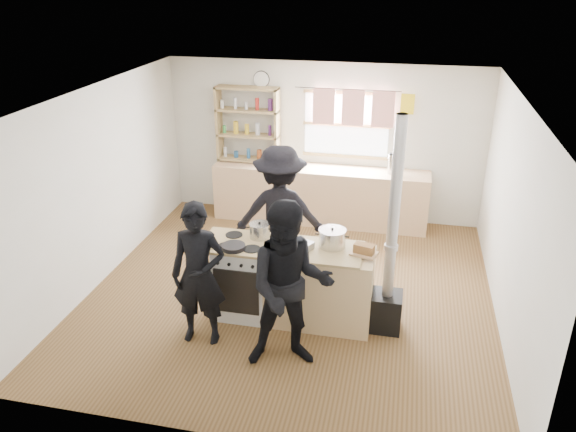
% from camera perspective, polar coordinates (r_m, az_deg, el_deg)
% --- Properties ---
extents(ground, '(5.00, 5.00, 0.01)m').
position_cam_1_polar(ground, '(7.25, 0.30, -7.68)').
color(ground, brown).
rests_on(ground, ground).
extents(back_counter, '(3.40, 0.55, 0.90)m').
position_cam_1_polar(back_counter, '(9.00, 3.24, 2.13)').
color(back_counter, tan).
rests_on(back_counter, ground).
extents(shelving_unit, '(1.00, 0.28, 1.20)m').
position_cam_1_polar(shelving_unit, '(9.03, -4.11, 9.28)').
color(shelving_unit, tan).
rests_on(shelving_unit, back_counter).
extents(thermos, '(0.10, 0.10, 0.31)m').
position_cam_1_polar(thermos, '(8.70, 10.43, 5.21)').
color(thermos, silver).
rests_on(thermos, back_counter).
extents(cooking_island, '(1.97, 0.64, 0.93)m').
position_cam_1_polar(cooking_island, '(6.52, 0.56, -6.80)').
color(cooking_island, white).
rests_on(cooking_island, ground).
extents(skillet_greens, '(0.31, 0.31, 0.05)m').
position_cam_1_polar(skillet_greens, '(6.28, -5.56, -3.12)').
color(skillet_greens, black).
rests_on(skillet_greens, cooking_island).
extents(roast_tray, '(0.45, 0.40, 0.08)m').
position_cam_1_polar(roast_tray, '(6.26, 0.62, -2.92)').
color(roast_tray, silver).
rests_on(roast_tray, cooking_island).
extents(stockpot_stove, '(0.24, 0.24, 0.19)m').
position_cam_1_polar(stockpot_stove, '(6.49, -2.89, -1.47)').
color(stockpot_stove, '#B5B5B7').
rests_on(stockpot_stove, cooking_island).
extents(stockpot_counter, '(0.31, 0.31, 0.23)m').
position_cam_1_polar(stockpot_counter, '(6.29, 4.51, -2.24)').
color(stockpot_counter, silver).
rests_on(stockpot_counter, cooking_island).
extents(bread_board, '(0.32, 0.26, 0.12)m').
position_cam_1_polar(bread_board, '(6.18, 7.73, -3.46)').
color(bread_board, tan).
rests_on(bread_board, cooking_island).
extents(flue_heater, '(0.35, 0.35, 2.50)m').
position_cam_1_polar(flue_heater, '(6.34, 10.17, -6.16)').
color(flue_heater, black).
rests_on(flue_heater, ground).
extents(person_near_left, '(0.62, 0.44, 1.63)m').
position_cam_1_polar(person_near_left, '(6.07, -9.05, -5.91)').
color(person_near_left, black).
rests_on(person_near_left, ground).
extents(person_near_right, '(1.02, 0.89, 1.81)m').
position_cam_1_polar(person_near_right, '(5.60, 0.20, -7.21)').
color(person_near_right, black).
rests_on(person_near_right, ground).
extents(person_far, '(1.25, 0.83, 1.81)m').
position_cam_1_polar(person_far, '(7.18, -0.80, 0.19)').
color(person_far, black).
rests_on(person_far, ground).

